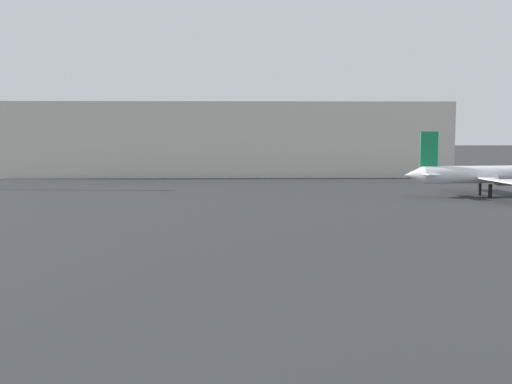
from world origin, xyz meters
name	(u,v)px	position (x,y,z in m)	size (l,w,h in m)	color
airplane_distant	(490,174)	(31.83, 69.25, 2.79)	(23.01, 20.18, 8.16)	white
terminal_building	(225,139)	(-2.22, 112.85, 6.53)	(79.67, 26.39, 13.07)	beige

